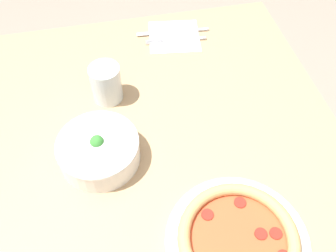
{
  "coord_description": "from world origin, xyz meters",
  "views": [
    {
      "loc": [
        -0.42,
        0.08,
        1.48
      ],
      "look_at": [
        0.13,
        -0.04,
        0.76
      ],
      "focal_mm": 40.0,
      "sensor_mm": 36.0,
      "label": 1
    }
  ],
  "objects_px": {
    "pizza": "(238,240)",
    "fork": "(177,40)",
    "glass": "(106,83)",
    "bowl": "(99,149)",
    "knife": "(176,32)"
  },
  "relations": [
    {
      "from": "pizza",
      "to": "knife",
      "type": "relative_size",
      "value": 1.29
    },
    {
      "from": "fork",
      "to": "knife",
      "type": "xyz_separation_m",
      "value": [
        0.04,
        -0.01,
        -0.0
      ]
    },
    {
      "from": "bowl",
      "to": "glass",
      "type": "distance_m",
      "value": 0.2
    },
    {
      "from": "glass",
      "to": "knife",
      "type": "bearing_deg",
      "value": -46.34
    },
    {
      "from": "knife",
      "to": "fork",
      "type": "bearing_deg",
      "value": 84.49
    },
    {
      "from": "fork",
      "to": "glass",
      "type": "height_order",
      "value": "glass"
    },
    {
      "from": "glass",
      "to": "bowl",
      "type": "bearing_deg",
      "value": 168.32
    },
    {
      "from": "glass",
      "to": "fork",
      "type": "bearing_deg",
      "value": -51.13
    },
    {
      "from": "pizza",
      "to": "fork",
      "type": "height_order",
      "value": "pizza"
    },
    {
      "from": "pizza",
      "to": "fork",
      "type": "relative_size",
      "value": 1.56
    },
    {
      "from": "pizza",
      "to": "glass",
      "type": "bearing_deg",
      "value": 24.63
    },
    {
      "from": "bowl",
      "to": "fork",
      "type": "bearing_deg",
      "value": -35.5
    },
    {
      "from": "pizza",
      "to": "knife",
      "type": "distance_m",
      "value": 0.69
    },
    {
      "from": "pizza",
      "to": "knife",
      "type": "height_order",
      "value": "pizza"
    },
    {
      "from": "pizza",
      "to": "bowl",
      "type": "bearing_deg",
      "value": 43.46
    }
  ]
}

